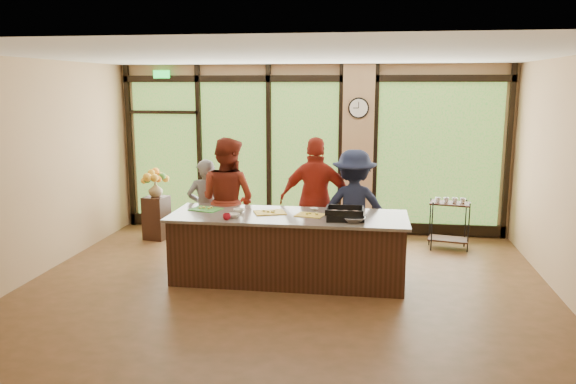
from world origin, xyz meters
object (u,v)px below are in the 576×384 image
(roasting_pan, at_px, (345,216))
(cook_right, at_px, (354,208))
(island_base, at_px, (288,249))
(cook_left, at_px, (206,209))
(flower_stand, at_px, (157,218))
(bar_cart, at_px, (449,218))

(roasting_pan, bearing_deg, cook_right, 78.32)
(island_base, bearing_deg, cook_left, 149.90)
(cook_left, bearing_deg, flower_stand, -59.90)
(flower_stand, bearing_deg, cook_right, -5.46)
(bar_cart, bearing_deg, cook_right, -133.68)
(roasting_pan, relative_size, flower_stand, 0.65)
(island_base, bearing_deg, bar_cart, 38.15)
(island_base, distance_m, roasting_pan, 0.94)
(island_base, height_order, cook_right, cook_right)
(cook_right, xyz_separation_m, flower_stand, (-3.43, 0.95, -0.49))
(cook_right, height_order, roasting_pan, cook_right)
(cook_left, bearing_deg, roasting_pan, 134.80)
(island_base, height_order, roasting_pan, roasting_pan)
(roasting_pan, xyz_separation_m, bar_cart, (1.61, 2.01, -0.45))
(cook_left, bearing_deg, island_base, 128.63)
(cook_left, height_order, bar_cart, cook_left)
(island_base, distance_m, cook_right, 1.25)
(flower_stand, bearing_deg, bar_cart, 11.32)
(island_base, relative_size, flower_stand, 4.16)
(bar_cart, bearing_deg, roasting_pan, -117.24)
(cook_right, bearing_deg, flower_stand, -18.49)
(cook_left, xyz_separation_m, cook_right, (2.25, -0.01, 0.09))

